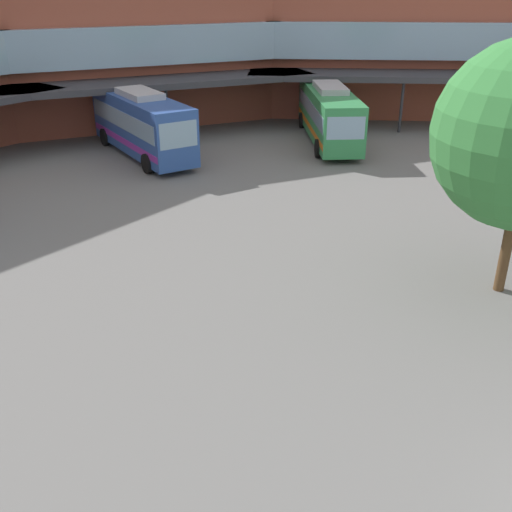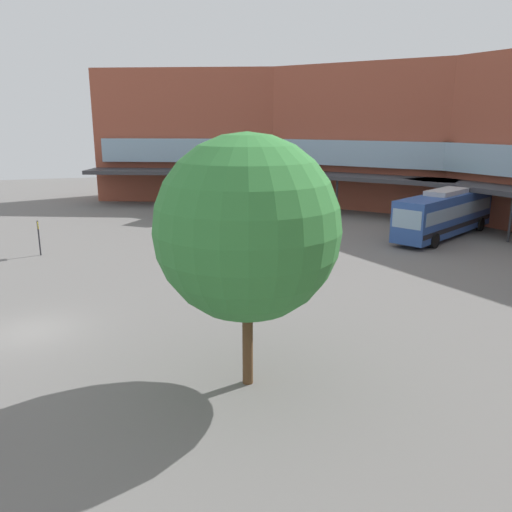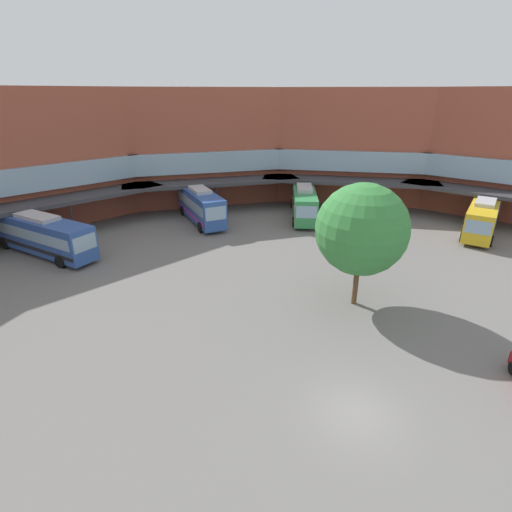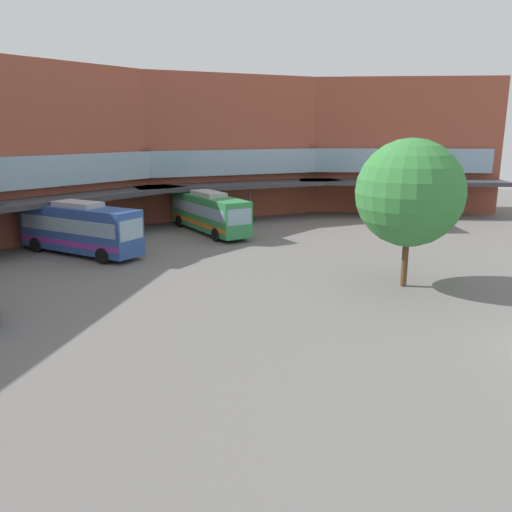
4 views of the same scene
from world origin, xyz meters
name	(u,v)px [view 3 (image 3 of 4)]	position (x,y,z in m)	size (l,w,h in m)	color
ground_plane	(356,413)	(0.00, 0.00, 0.00)	(129.88, 129.88, 0.00)	slate
station_building	(160,169)	(0.00, 27.52, 6.88)	(87.81, 42.43, 14.27)	#9E4C38
bus_0	(304,202)	(16.42, 26.21, 1.84)	(8.25, 10.60, 3.65)	#338C4C
bus_1	(41,234)	(-11.03, 28.89, 1.88)	(8.19, 11.96, 3.70)	#2D519E
bus_2	(201,205)	(5.18, 30.49, 1.96)	(3.46, 10.31, 3.89)	#2D519E
bus_4	(482,217)	(28.53, 11.95, 1.83)	(10.08, 6.81, 3.61)	gold
plaza_tree	(362,230)	(7.08, 7.70, 5.46)	(6.07, 6.07, 8.50)	brown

